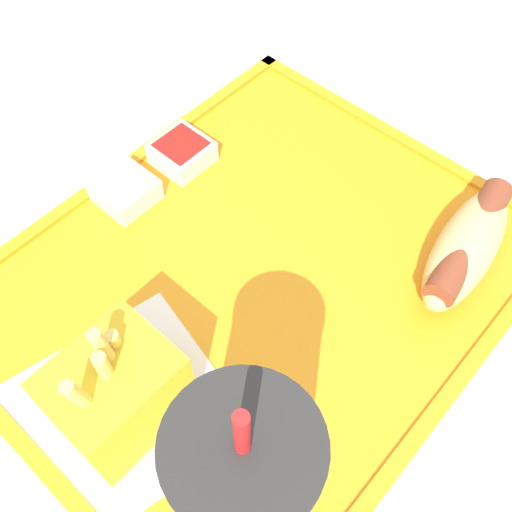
# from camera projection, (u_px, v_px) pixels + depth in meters

# --- Properties ---
(ground_plane) EXTENTS (8.00, 8.00, 0.00)m
(ground_plane) POSITION_uv_depth(u_px,v_px,m) (245.00, 495.00, 1.12)
(ground_plane) COLOR #383333
(dining_table) EXTENTS (1.24, 1.18, 0.76)m
(dining_table) POSITION_uv_depth(u_px,v_px,m) (241.00, 431.00, 0.81)
(dining_table) COLOR beige
(dining_table) RESTS_ON ground_plane
(food_tray) EXTENTS (0.43, 0.36, 0.01)m
(food_tray) POSITION_uv_depth(u_px,v_px,m) (256.00, 280.00, 0.49)
(food_tray) COLOR orange
(food_tray) RESTS_ON dining_table
(paper_napkin) EXTENTS (0.19, 0.17, 0.00)m
(paper_napkin) POSITION_uv_depth(u_px,v_px,m) (111.00, 417.00, 0.42)
(paper_napkin) COLOR white
(paper_napkin) RESTS_ON food_tray
(soda_cup) EXTENTS (0.07, 0.07, 0.20)m
(soda_cup) POSITION_uv_depth(u_px,v_px,m) (246.00, 493.00, 0.32)
(soda_cup) COLOR silver
(soda_cup) RESTS_ON food_tray
(hot_dog_far) EXTENTS (0.14, 0.07, 0.05)m
(hot_dog_far) POSITION_uv_depth(u_px,v_px,m) (467.00, 246.00, 0.48)
(hot_dog_far) COLOR #DBB270
(hot_dog_far) RESTS_ON food_tray
(fries_carton) EXTENTS (0.08, 0.06, 0.10)m
(fries_carton) POSITION_uv_depth(u_px,v_px,m) (117.00, 393.00, 0.39)
(fries_carton) COLOR gold
(fries_carton) RESTS_ON food_tray
(sauce_cup_mayo) EXTENTS (0.05, 0.05, 0.02)m
(sauce_cup_mayo) POSITION_uv_depth(u_px,v_px,m) (124.00, 191.00, 0.53)
(sauce_cup_mayo) COLOR silver
(sauce_cup_mayo) RESTS_ON food_tray
(sauce_cup_ketchup) EXTENTS (0.05, 0.05, 0.02)m
(sauce_cup_ketchup) POSITION_uv_depth(u_px,v_px,m) (182.00, 152.00, 0.55)
(sauce_cup_ketchup) COLOR silver
(sauce_cup_ketchup) RESTS_ON food_tray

